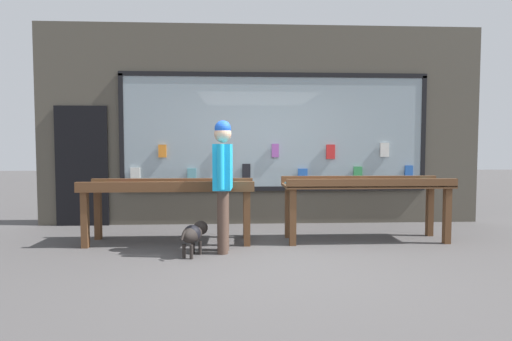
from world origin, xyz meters
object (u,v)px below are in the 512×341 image
at_px(display_table_right, 365,190).
at_px(person_browsing, 223,175).
at_px(display_table_left, 170,192).
at_px(small_dog, 194,233).

height_order(display_table_right, person_browsing, person_browsing).
xyz_separation_m(display_table_right, person_browsing, (-2.07, -0.57, 0.26)).
bearing_deg(display_table_left, small_dog, -60.02).
relative_size(display_table_left, person_browsing, 1.40).
xyz_separation_m(display_table_left, small_dog, (0.42, -0.73, -0.44)).
bearing_deg(person_browsing, small_dog, 116.20).
relative_size(display_table_left, small_dog, 4.37).
relative_size(person_browsing, small_dog, 3.11).
xyz_separation_m(display_table_left, display_table_right, (2.86, -0.00, 0.02)).
xyz_separation_m(display_table_right, small_dog, (-2.44, -0.73, -0.47)).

